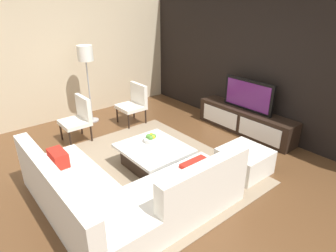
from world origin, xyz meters
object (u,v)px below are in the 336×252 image
Objects in this scene: sectional_couch at (120,194)px; ottoman at (244,161)px; coffee_table at (154,157)px; fruit_bowl at (152,138)px; accent_chair_near at (79,116)px; floor_lamp at (86,58)px; accent_chair_far at (134,101)px; television at (248,95)px; media_console at (245,121)px.

ottoman is (0.43, 2.04, -0.08)m from sectional_couch.
fruit_bowl is (-0.18, 0.10, 0.23)m from coffee_table.
accent_chair_near is (-2.37, 0.51, 0.21)m from sectional_couch.
accent_chair_far is at bearing 46.95° from floor_lamp.
television is 0.48× the size of sectional_couch.
media_console is 7.73× the size of fruit_bowl.
television is 2.25m from fruit_bowl.
media_console is 3.59m from floor_lamp.
television reaches higher than sectional_couch.
sectional_couch is at bearing -81.32° from television.
fruit_bowl is at bearing -142.13° from ottoman.
accent_chair_far is (0.68, 0.72, -0.94)m from floor_lamp.
ottoman is (2.80, 1.54, -0.29)m from accent_chair_near.
floor_lamp reaches higher than coffee_table.
ottoman is at bearing 31.93° from accent_chair_near.
floor_lamp is 1.37m from accent_chair_far.
floor_lamp reaches higher than sectional_couch.
accent_chair_near reaches higher than ottoman.
media_console is 2.02× the size of coffee_table.
coffee_table is 1.23× the size of accent_chair_near.
floor_lamp reaches higher than ottoman.
fruit_bowl is at bearing -97.33° from television.
floor_lamp is (-2.49, 0.10, 1.23)m from coffee_table.
ottoman reaches higher than coffee_table.
media_console is 3.09× the size of ottoman.
sectional_couch is 1.17m from coffee_table.
accent_chair_far is (-1.81, 0.83, 0.29)m from coffee_table.
television is 0.67× the size of floor_lamp.
television is at bearing 59.40° from accent_chair_near.
sectional_couch is at bearing -81.32° from media_console.
media_console is 1.28× the size of floor_lamp.
fruit_bowl is (-0.28, -2.20, 0.18)m from media_console.
fruit_bowl is 1.78m from accent_chair_far.
sectional_couch is at bearing -19.61° from floor_lamp.
ottoman is at bearing 45.26° from coffee_table.
television is 4.06× the size of fruit_bowl.
television is 2.43m from accent_chair_far.
ottoman is 2.50× the size of fruit_bowl.
coffee_table is (-0.60, 1.00, -0.08)m from sectional_couch.
coffee_table is 0.31m from fruit_bowl.
accent_chair_far is at bearing 95.12° from accent_chair_near.
sectional_couch is at bearing -58.86° from coffee_table.
sectional_couch is 8.43× the size of fruit_bowl.
accent_chair_near reaches higher than sectional_couch.
accent_chair_far is (-1.91, -1.47, 0.24)m from media_console.
floor_lamp is at bearing 143.67° from accent_chair_near.
accent_chair_far reaches higher than sectional_couch.
television is 3.37m from accent_chair_near.
accent_chair_far is at bearing -142.41° from television.
media_console is at bearing 82.67° from fruit_bowl.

